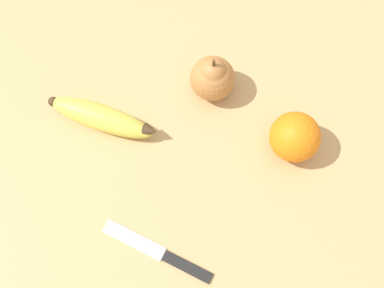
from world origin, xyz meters
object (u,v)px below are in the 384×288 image
Objects in this scene: banana at (103,118)px; pear at (214,77)px; paring_knife at (162,253)px; orange at (296,137)px.

banana is 0.20m from pear.
paring_knife is (0.15, 0.26, -0.04)m from pear.
pear reaches higher than banana.
orange reaches higher than banana.
pear reaches higher than orange.
banana is at bearing -21.37° from orange.
pear is (0.10, -0.13, 0.00)m from orange.
pear reaches higher than paring_knife.
pear is 0.62× the size of paring_knife.
banana is at bearing 5.60° from pear.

